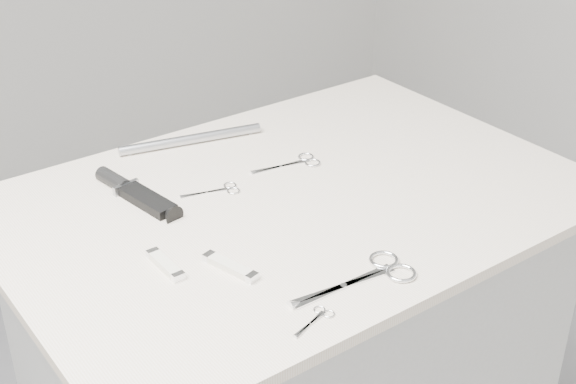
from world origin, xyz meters
TOP-DOWN VIEW (x-y plane):
  - display_board at (0.00, 0.00)m, footprint 1.00×0.70m
  - large_shears at (-0.04, -0.26)m, footprint 0.20×0.09m
  - embroidery_scissors_a at (0.08, 0.09)m, footprint 0.14×0.06m
  - embroidery_scissors_b at (-0.10, 0.09)m, footprint 0.10×0.05m
  - tiny_scissors at (-0.18, -0.29)m, footprint 0.08×0.04m
  - sheathed_knife at (-0.23, 0.17)m, footprint 0.06×0.20m
  - pocket_knife_a at (-0.21, -0.13)m, footprint 0.05×0.10m
  - pocket_knife_b at (-0.29, -0.06)m, footprint 0.02×0.09m
  - metal_rail at (-0.04, 0.28)m, footprint 0.28×0.08m

SIDE VIEW (x-z plane):
  - display_board at x=0.00m, z-range 0.90..0.92m
  - tiny_scissors at x=-0.18m, z-range 0.92..0.92m
  - embroidery_scissors_b at x=-0.10m, z-range 0.92..0.92m
  - embroidery_scissors_a at x=0.08m, z-range 0.92..0.92m
  - large_shears at x=-0.04m, z-range 0.92..0.93m
  - pocket_knife_b at x=-0.29m, z-range 0.92..0.93m
  - pocket_knife_a at x=-0.21m, z-range 0.92..0.93m
  - sheathed_knife at x=-0.23m, z-range 0.91..0.94m
  - metal_rail at x=-0.04m, z-range 0.92..0.94m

